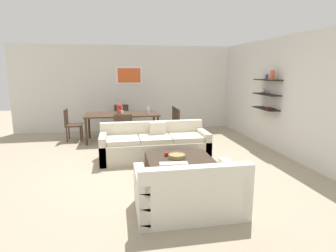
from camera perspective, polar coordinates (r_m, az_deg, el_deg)
The scene contains 19 objects.
ground_plane at distance 6.02m, azimuth -2.65°, elevation -7.49°, with size 18.00×18.00×0.00m, color tan.
back_wall_unit at distance 9.26m, azimuth -3.94°, elevation 7.65°, with size 8.40×0.09×2.70m.
right_wall_shelf_unit at distance 7.34m, azimuth 20.79°, elevation 5.97°, with size 0.34×8.20×2.70m.
sofa_beige at distance 6.26m, azimuth -2.76°, elevation -3.97°, with size 2.35×0.90×0.78m.
loveseat_white at distance 3.98m, azimuth 4.31°, elevation -13.20°, with size 1.46×0.90×0.78m.
coffee_table at distance 5.19m, azimuth 2.33°, elevation -8.41°, with size 1.16×0.99×0.38m.
decorative_bowl at distance 5.10m, azimuth 1.81°, elevation -6.06°, with size 0.31×0.31×0.07m.
apple_on_coffee_table at distance 5.20m, azimuth -0.34°, elevation -5.67°, with size 0.08×0.08×0.08m, color red.
dining_table at distance 7.90m, azimuth -9.27°, elevation 2.03°, with size 2.00×0.97×0.75m.
dining_chair_right_near at distance 7.87m, azimuth 1.11°, elevation 0.80°, with size 0.44×0.44×0.88m.
dining_chair_right_far at distance 8.29m, azimuth 0.50°, elevation 1.34°, with size 0.44×0.44×0.88m.
dining_chair_foot at distance 7.06m, azimuth -9.04°, elevation -0.56°, with size 0.44×0.44×0.88m.
dining_chair_head at distance 8.81m, azimuth -9.37°, elevation 1.78°, with size 0.44×0.44×0.88m.
dining_chair_left_far at distance 8.24m, azimuth -19.10°, elevation 0.65°, with size 0.44×0.44×0.88m.
wine_glass_right_near at distance 7.81m, azimuth -3.94°, elevation 3.30°, with size 0.07×0.07×0.16m.
wine_glass_foot at distance 7.46m, azimuth -9.23°, elevation 2.81°, with size 0.07×0.07×0.15m.
wine_glass_head at distance 8.30m, azimuth -9.38°, elevation 3.72°, with size 0.08×0.08×0.16m.
wine_glass_right_far at distance 8.04m, azimuth -4.14°, elevation 3.67°, with size 0.07×0.07×0.18m.
centerpiece_vase at distance 7.93m, azimuth -9.82°, elevation 3.60°, with size 0.16×0.16×0.28m.
Camera 1 is at (-0.77, -5.65, 1.94)m, focal length 30.10 mm.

